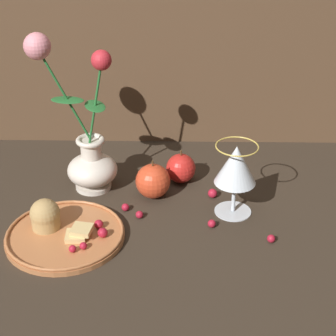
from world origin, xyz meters
TOP-DOWN VIEW (x-y plane):
  - ground_plane at (0.00, 0.00)m, footprint 2.40×2.40m
  - vase at (-0.13, 0.09)m, footprint 0.17×0.11m
  - plate_with_pastries at (-0.16, -0.09)m, footprint 0.23×0.23m
  - wine_glass at (0.18, -0.00)m, footprint 0.09×0.09m
  - apple_beside_vase at (0.01, 0.06)m, footprint 0.07×0.07m
  - apple_near_glass at (0.07, 0.12)m, footprint 0.07×0.07m
  - berry_near_plate at (0.24, -0.10)m, footprint 0.02×0.02m
  - berry_front_center at (0.14, 0.06)m, footprint 0.02×0.02m
  - berry_by_glass_stem at (-0.05, 0.00)m, footprint 0.02×0.02m
  - berry_under_candlestick at (0.13, -0.06)m, footprint 0.02×0.02m
  - berry_far_right at (-0.01, -0.03)m, footprint 0.02×0.02m

SIDE VIEW (x-z plane):
  - ground_plane at x=0.00m, z-range 0.00..0.00m
  - berry_far_right at x=-0.01m, z-range 0.00..0.02m
  - berry_near_plate at x=0.24m, z-range 0.00..0.02m
  - berry_by_glass_stem at x=-0.05m, z-range 0.00..0.02m
  - berry_under_candlestick at x=0.13m, z-range 0.00..0.02m
  - berry_front_center at x=0.14m, z-range 0.00..0.02m
  - plate_with_pastries at x=-0.16m, z-range -0.02..0.05m
  - apple_near_glass at x=0.07m, z-range -0.01..0.07m
  - apple_beside_vase at x=0.01m, z-range -0.01..0.08m
  - vase at x=-0.13m, z-range -0.07..0.27m
  - wine_glass at x=0.18m, z-range 0.03..0.18m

